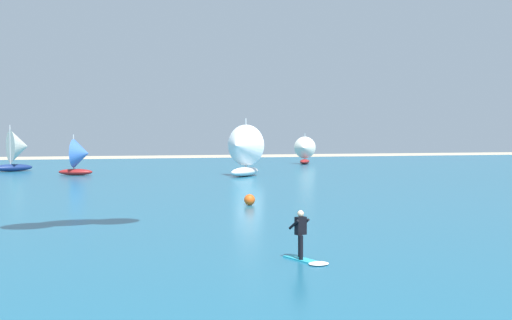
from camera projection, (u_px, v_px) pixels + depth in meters
name	position (u px, v px, depth m)	size (l,w,h in m)	color
ocean	(160.00, 181.00, 54.92)	(160.00, 90.00, 0.10)	#1E607F
kitesurfer	(304.00, 243.00, 21.06)	(1.21, 2.03, 1.67)	#26B2CC
sailboat_anchored_offshore	(304.00, 150.00, 81.95)	(3.19, 3.56, 4.00)	maroon
sailboat_leading	(241.00, 150.00, 59.56)	(4.77, 4.93, 5.51)	white
sailboat_mid_right	(80.00, 157.00, 61.52)	(3.53, 3.10, 3.97)	maroon
sailboat_near_shore	(18.00, 150.00, 67.73)	(4.40, 3.93, 4.94)	navy
marker_buoy	(250.00, 200.00, 36.77)	(0.65, 0.65, 0.65)	#E55919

